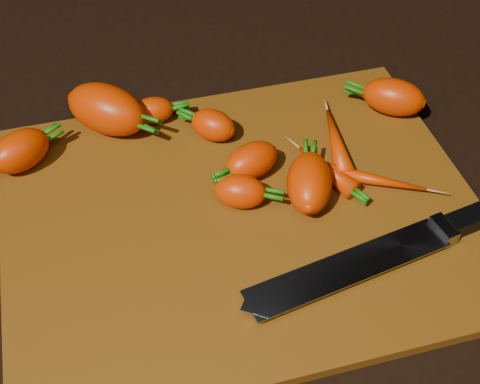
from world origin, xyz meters
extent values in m
cube|color=black|center=(0.00, 0.00, -0.01)|extent=(2.00, 2.00, 0.01)
cube|color=brown|center=(0.00, 0.00, 0.01)|extent=(0.50, 0.40, 0.01)
ellipsoid|color=#EA3300|center=(-0.22, 0.13, 0.03)|extent=(0.08, 0.07, 0.04)
ellipsoid|color=#EA3300|center=(0.00, 0.12, 0.03)|extent=(0.06, 0.06, 0.04)
ellipsoid|color=#EA3300|center=(-0.12, 0.17, 0.04)|extent=(0.11, 0.11, 0.06)
ellipsoid|color=#EA3300|center=(0.07, 0.00, 0.04)|extent=(0.07, 0.09, 0.05)
ellipsoid|color=#EA3300|center=(0.02, 0.05, 0.03)|extent=(0.07, 0.06, 0.04)
ellipsoid|color=#EA3300|center=(-0.06, 0.17, 0.03)|extent=(0.05, 0.03, 0.03)
ellipsoid|color=#EA3300|center=(0.22, 0.11, 0.03)|extent=(0.09, 0.08, 0.04)
ellipsoid|color=#EA3300|center=(0.13, 0.07, 0.02)|extent=(0.04, 0.11, 0.02)
ellipsoid|color=#EA3300|center=(0.15, 0.00, 0.02)|extent=(0.10, 0.07, 0.02)
ellipsoid|color=#EA3300|center=(0.10, 0.03, 0.02)|extent=(0.05, 0.09, 0.02)
ellipsoid|color=#EA3300|center=(0.00, 0.01, 0.03)|extent=(0.06, 0.06, 0.04)
cube|color=gray|center=(-0.03, -0.13, 0.02)|extent=(0.22, 0.08, 0.00)
cube|color=gray|center=(0.08, -0.11, 0.02)|extent=(0.02, 0.03, 0.02)
cube|color=black|center=(0.15, -0.09, 0.02)|extent=(0.12, 0.04, 0.02)
cylinder|color=#B2B2B7|center=(0.13, -0.10, 0.03)|extent=(0.01, 0.01, 0.00)
camera|label=1|loc=(-0.13, -0.46, 0.53)|focal=50.00mm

